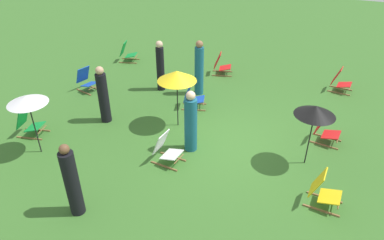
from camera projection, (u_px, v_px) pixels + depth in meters
The scene contains 18 objects.
ground_plane at pixel (233, 144), 9.47m from camera, with size 40.00×40.00×0.00m, color #386B28.
deckchair_0 at pixel (221, 65), 13.30m from camera, with size 0.65×0.85×0.83m.
deckchair_1 at pixel (323, 191), 7.40m from camera, with size 0.53×0.79×0.83m.
deckchair_2 at pixel (340, 81), 12.06m from camera, with size 0.56×0.81×0.83m.
deckchair_3 at pixel (166, 149), 8.66m from camera, with size 0.55×0.80×0.83m.
deckchair_5 at pixel (127, 53), 14.42m from camera, with size 0.66×0.86×0.83m.
deckchair_6 at pixel (326, 130), 9.42m from camera, with size 0.57×0.82×0.83m.
deckchair_7 at pixel (193, 97), 11.06m from camera, with size 0.68×0.87×0.83m.
deckchair_8 at pixel (29, 123), 9.71m from camera, with size 0.63×0.85×0.83m.
deckchair_9 at pixel (86, 80), 12.12m from camera, with size 0.65×0.86×0.83m.
umbrella_0 at pixel (315, 111), 8.02m from camera, with size 0.95×0.95×1.64m.
umbrella_1 at pixel (177, 76), 9.51m from camera, with size 1.09×1.09×1.73m.
umbrella_2 at pixel (27, 100), 8.40m from camera, with size 0.97×0.97×1.65m.
person_0 at pixel (160, 66), 11.91m from camera, with size 0.36×0.36×1.76m.
person_1 at pixel (103, 96), 10.11m from camera, with size 0.35×0.35×1.74m.
person_2 at pixel (199, 69), 11.62m from camera, with size 0.41×0.41×1.88m.
person_3 at pixel (72, 182), 6.97m from camera, with size 0.41×0.41×1.72m.
person_4 at pixel (191, 123), 8.89m from camera, with size 0.36×0.36×1.71m.
Camera 1 is at (-7.58, -1.94, 5.50)m, focal length 32.67 mm.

